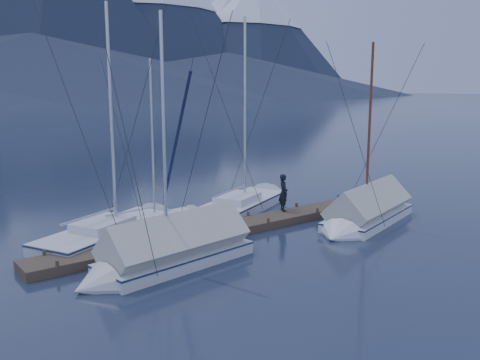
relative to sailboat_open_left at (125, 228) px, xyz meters
The scene contains 9 objects.
ground 6.27m from the sailboat_open_left, 49.77° to the right, with size 1000.00×1000.00×0.00m, color black.
dock 4.92m from the sailboat_open_left, 34.53° to the right, with size 18.00×1.50×0.54m.
mooring_posts 4.52m from the sailboat_open_left, 38.14° to the right, with size 15.12×1.52×0.35m.
sailboat_open_left is the anchor object (origin of this frame).
sailboat_open_mid 1.83m from the sailboat_open_left, ahead, with size 6.18×2.59×7.99m.
sailboat_open_right 7.26m from the sailboat_open_left, ahead, with size 8.00×5.36×10.34m.
sailboat_covered_near 10.54m from the sailboat_open_left, 30.92° to the right, with size 7.11×3.87×8.84m.
sailboat_covered_far 5.03m from the sailboat_open_left, 99.68° to the right, with size 6.81×3.00×9.27m.
person 7.41m from the sailboat_open_left, 18.58° to the right, with size 0.64×0.42×1.75m, color black.
Camera 1 is at (-12.81, -14.78, 6.04)m, focal length 38.00 mm.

